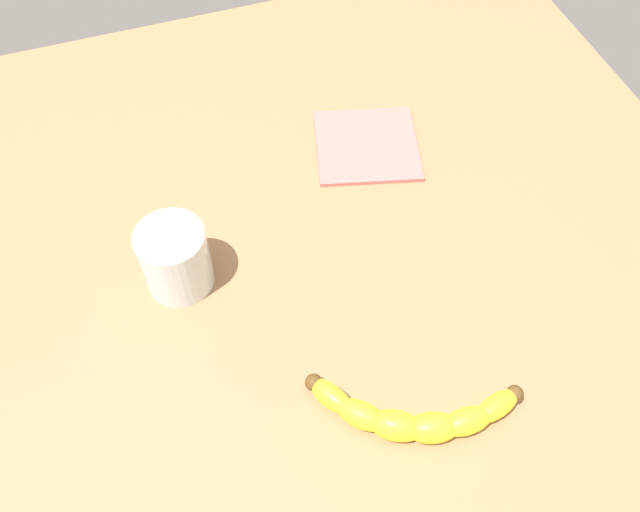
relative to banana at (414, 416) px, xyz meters
The scene contains 4 objects.
wooden_tabletop 17.80cm from the banana, 58.44° to the right, with size 120.00×120.00×3.00cm, color #956946.
banana is the anchor object (origin of this frame).
smoothie_glass 31.86cm from the banana, 52.99° to the right, with size 7.95×7.95×8.80cm.
folded_napkin 39.87cm from the banana, 104.19° to the right, with size 13.86×13.73×0.60cm, color #BC6660.
Camera 1 is at (8.78, 37.49, 72.14)cm, focal length 38.65 mm.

